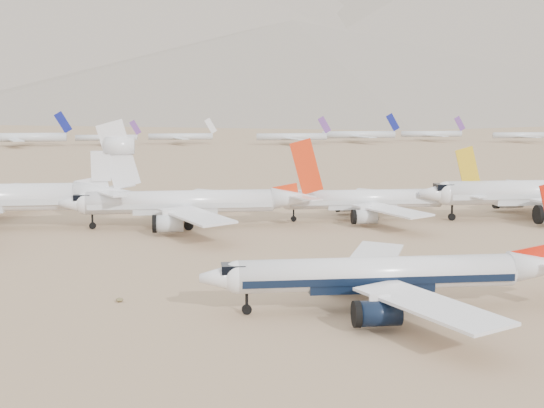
% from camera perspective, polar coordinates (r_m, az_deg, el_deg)
% --- Properties ---
extents(ground, '(7000.00, 7000.00, 0.00)m').
position_cam_1_polar(ground, '(92.08, 7.28, -9.14)').
color(ground, '#967657').
rests_on(ground, ground).
extents(main_airliner, '(47.72, 46.61, 16.84)m').
position_cam_1_polar(main_airliner, '(98.29, 9.16, -5.25)').
color(main_airliner, white).
rests_on(main_airliner, ground).
extents(row2_gold_tail, '(45.27, 44.28, 16.12)m').
position_cam_1_polar(row2_gold_tail, '(167.08, 7.70, 0.33)').
color(row2_gold_tail, white).
rests_on(row2_gold_tail, ground).
extents(row2_orange_tail, '(51.44, 50.32, 18.35)m').
position_cam_1_polar(row2_orange_tail, '(157.50, -6.08, 0.10)').
color(row2_orange_tail, white).
rests_on(row2_orange_tail, ground).
extents(distant_storage_row, '(574.53, 60.69, 16.06)m').
position_cam_1_polar(distant_storage_row, '(419.18, -3.14, 5.14)').
color(distant_storage_row, silver).
rests_on(distant_storage_row, ground).
extents(mountain_range, '(7354.00, 3024.00, 470.00)m').
position_cam_1_polar(mountain_range, '(1743.26, -3.71, 13.65)').
color(mountain_range, slate).
rests_on(mountain_range, ground).
extents(foothills, '(4637.50, 1395.00, 155.00)m').
position_cam_1_polar(foothills, '(1306.45, 18.43, 9.63)').
color(foothills, slate).
rests_on(foothills, ground).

